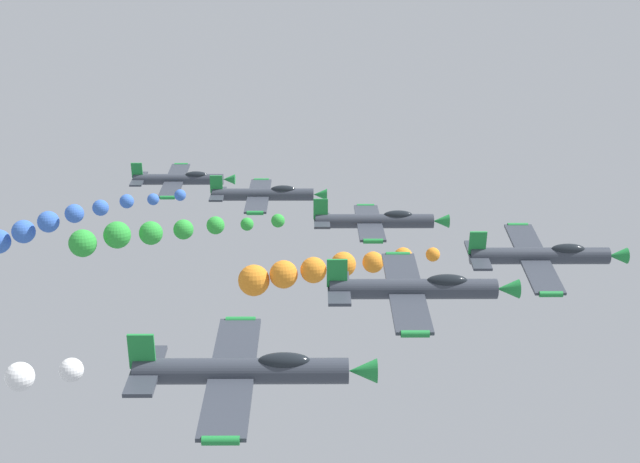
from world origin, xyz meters
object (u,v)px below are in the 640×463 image
(airplane_right_inner, at_px, (416,289))
(airplane_left_outer, at_px, (265,194))
(airplane_left_inner, at_px, (377,221))
(airplane_right_outer, at_px, (246,371))
(airplane_trailing, at_px, (180,179))
(airplane_lead, at_px, (542,255))

(airplane_right_inner, xyz_separation_m, airplane_left_outer, (-30.16, -9.87, -0.24))
(airplane_left_inner, xyz_separation_m, airplane_right_outer, (29.51, -7.66, -0.17))
(airplane_right_outer, height_order, airplane_trailing, airplane_trailing)
(airplane_left_outer, height_order, airplane_right_outer, airplane_left_outer)
(airplane_lead, bearing_deg, airplane_right_inner, -44.78)
(airplane_trailing, bearing_deg, airplane_right_inner, 25.15)
(airplane_right_inner, relative_size, airplane_trailing, 1.00)
(airplane_right_inner, height_order, airplane_left_outer, airplane_right_inner)
(airplane_left_outer, distance_m, airplane_right_outer, 40.39)
(airplane_lead, height_order, airplane_right_outer, airplane_right_outer)
(airplane_left_inner, height_order, airplane_right_inner, airplane_right_inner)
(airplane_trailing, bearing_deg, airplane_lead, 42.30)
(airplane_right_inner, relative_size, airplane_right_outer, 1.00)
(airplane_left_outer, bearing_deg, airplane_right_outer, 2.11)
(airplane_left_inner, distance_m, airplane_left_outer, 14.20)
(airplane_left_inner, bearing_deg, airplane_trailing, -139.20)
(airplane_right_inner, bearing_deg, airplane_left_inner, -177.86)
(airplane_right_outer, relative_size, airplane_trailing, 1.00)
(airplane_lead, xyz_separation_m, airplane_trailing, (-31.11, -28.31, 0.06))
(airplane_lead, xyz_separation_m, airplane_left_outer, (-20.79, -19.18, 0.34))
(airplane_trailing, bearing_deg, airplane_left_outer, 41.50)
(airplane_right_inner, bearing_deg, airplane_left_outer, -161.88)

